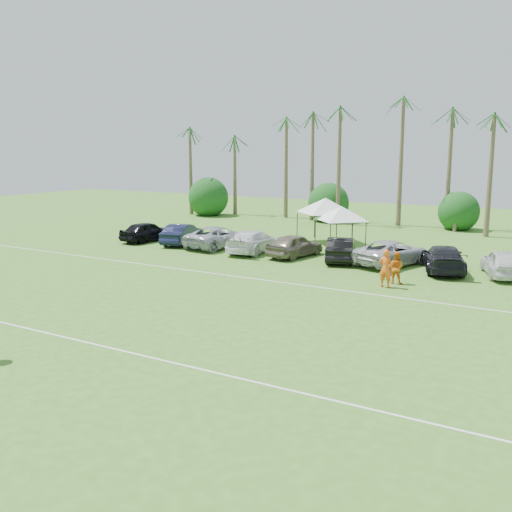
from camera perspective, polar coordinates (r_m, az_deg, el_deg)
The scene contains 26 objects.
ground at distance 20.90m, azimuth -21.07°, elevation -9.54°, with size 120.00×120.00×0.00m, color #3F7222.
field_lines at distance 26.33m, azimuth -7.40°, elevation -4.74°, with size 80.00×12.10×0.01m.
palm_tree_0 at distance 62.59m, azimuth -6.81°, elevation 11.10°, with size 2.40×2.40×8.90m.
palm_tree_1 at distance 59.73m, azimuth -2.91°, elevation 12.02°, with size 2.40×2.40×9.90m.
palm_tree_2 at distance 57.19m, azimuth 1.39°, elevation 12.95°, with size 2.40×2.40×10.90m.
palm_tree_3 at distance 55.41m, azimuth 5.13°, elevation 13.86°, with size 2.40×2.40×11.90m.
palm_tree_4 at distance 53.74m, azimuth 9.02°, elevation 11.12°, with size 2.40×2.40×8.90m.
palm_tree_5 at distance 52.43m, azimuth 13.21°, elevation 11.94°, with size 2.40×2.40×9.90m.
palm_tree_6 at distance 51.41m, azimuth 17.62°, elevation 12.72°, with size 2.40×2.40×10.90m.
palm_tree_7 at distance 50.71m, azimuth 22.20°, elevation 13.43°, with size 2.40×2.40×11.90m.
bush_tree_0 at distance 61.88m, azimuth -3.90°, elevation 5.89°, with size 4.00×4.00×4.00m.
bush_tree_1 at distance 55.66m, azimuth 7.30°, elevation 5.29°, with size 4.00×4.00×4.00m.
bush_tree_2 at distance 52.19m, azimuth 19.55°, elevation 4.40°, with size 4.00×4.00×4.00m.
sideline_player_a at distance 29.69m, azimuth 12.84°, elevation -1.21°, with size 0.72×0.47×1.97m, color orange.
sideline_player_b at distance 30.67m, azimuth 13.79°, elevation -1.13°, with size 0.82×0.64×1.70m, color orange.
canopy_tent_left at distance 43.10m, azimuth 6.98°, elevation 5.79°, with size 4.81×4.81×3.90m.
canopy_tent_right at distance 40.85m, azimuth 8.56°, elevation 4.93°, with size 4.25×4.25×3.44m.
parked_car_0 at distance 44.20m, azimuth -10.83°, elevation 2.43°, with size 1.79×4.46×1.52m, color black.
parked_car_1 at distance 42.46m, azimuth -7.36°, elevation 2.20°, with size 1.61×4.61×1.52m, color #131834.
parked_car_2 at distance 40.73m, azimuth -3.77°, elevation 1.91°, with size 2.52×5.46×1.52m, color #AAAEB8.
parked_car_3 at distance 38.73m, azimuth -0.26°, elevation 1.47°, with size 2.13×5.23×1.52m, color white.
parked_car_4 at distance 37.26m, azimuth 3.90°, elevation 1.08°, with size 1.79×4.46×1.52m, color #7A6F5E.
parked_car_5 at distance 36.17m, azimuth 8.48°, elevation 0.69°, with size 1.61×4.61×1.52m, color black.
parked_car_6 at distance 35.48m, azimuth 13.39°, elevation 0.32°, with size 2.52×5.46×1.52m, color #B7B7BB.
parked_car_7 at distance 34.46m, azimuth 18.24°, elevation -0.23°, with size 2.13×5.23×1.52m, color black.
parked_car_8 at distance 34.23m, azimuth 23.46°, elevation -0.65°, with size 1.79×4.46×1.52m, color white.
Camera 1 is at (15.59, -12.04, 6.98)m, focal length 40.00 mm.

